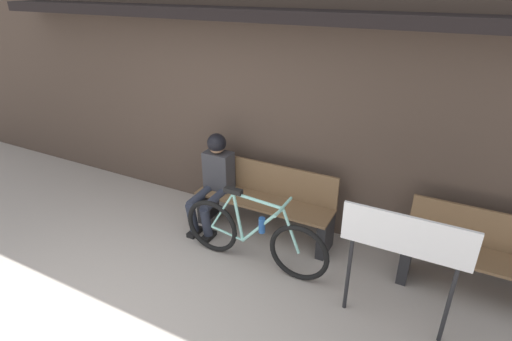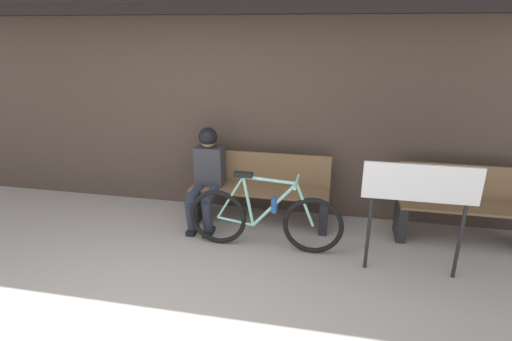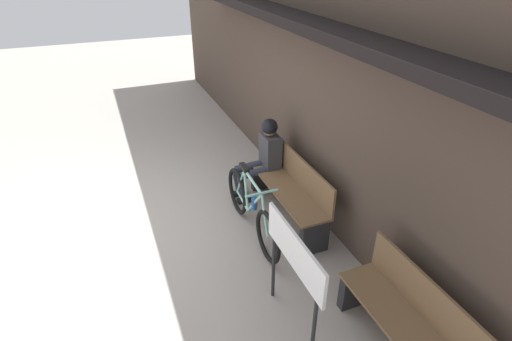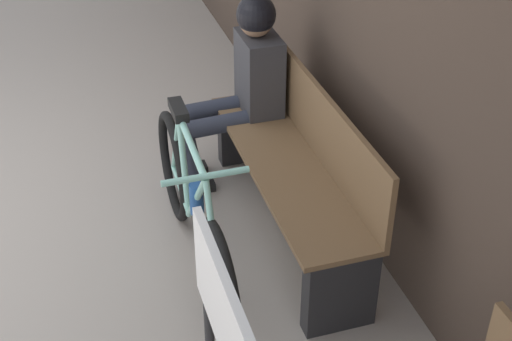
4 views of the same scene
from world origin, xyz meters
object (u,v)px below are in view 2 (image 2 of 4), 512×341
(person_seated, at_px, (207,170))
(park_bench_far, at_px, (464,208))
(signboard, at_px, (420,192))
(bicycle, at_px, (264,219))
(park_bench_near, at_px, (260,191))

(person_seated, height_order, park_bench_far, person_seated)
(park_bench_far, xyz_separation_m, signboard, (-0.67, -0.79, 0.48))
(bicycle, relative_size, signboard, 1.49)
(signboard, bearing_deg, park_bench_far, 49.86)
(park_bench_near, distance_m, person_seated, 0.70)
(park_bench_far, bearing_deg, park_bench_near, 179.91)
(bicycle, bearing_deg, park_bench_near, 105.11)
(park_bench_near, relative_size, park_bench_far, 1.17)
(park_bench_near, height_order, signboard, signboard)
(park_bench_near, bearing_deg, signboard, -25.59)
(park_bench_near, bearing_deg, person_seated, -168.61)
(park_bench_near, relative_size, signboard, 1.48)
(park_bench_near, xyz_separation_m, bicycle, (0.17, -0.62, -0.05))
(park_bench_near, height_order, bicycle, bicycle)
(bicycle, relative_size, person_seated, 1.43)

